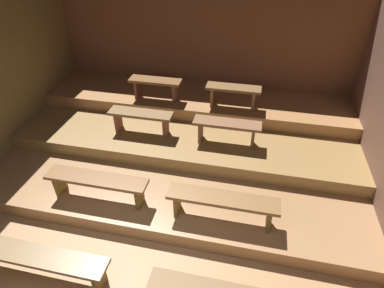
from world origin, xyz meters
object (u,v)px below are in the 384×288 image
at_px(bench_middle_left, 141,117).
at_px(bench_upper_left, 156,84).
at_px(bench_lower_right, 223,202).
at_px(bench_floor_left, 35,258).
at_px(bench_middle_right, 227,127).
at_px(bench_lower_left, 97,182).
at_px(bench_upper_right, 233,92).

bearing_deg(bench_middle_left, bench_upper_left, 89.53).
height_order(bench_lower_right, bench_middle_left, bench_middle_left).
xyz_separation_m(bench_floor_left, bench_middle_right, (1.95, 2.68, 0.46)).
distance_m(bench_floor_left, bench_upper_left, 3.65).
xyz_separation_m(bench_floor_left, bench_middle_left, (0.42, 2.68, 0.46)).
height_order(bench_lower_left, bench_upper_left, bench_upper_left).
xyz_separation_m(bench_upper_left, bench_upper_right, (1.52, 0.00, 0.00)).
xyz_separation_m(bench_floor_left, bench_upper_left, (0.42, 3.56, 0.69)).
bearing_deg(bench_middle_right, bench_middle_left, 180.00).
distance_m(bench_middle_right, bench_upper_right, 0.91).
bearing_deg(bench_lower_left, bench_middle_left, 84.52).
height_order(bench_floor_left, bench_middle_right, bench_middle_right).
distance_m(bench_lower_right, bench_middle_left, 2.27).
xyz_separation_m(bench_lower_left, bench_lower_right, (1.83, 0.00, 0.00)).
bearing_deg(bench_upper_right, bench_upper_left, 180.00).
distance_m(bench_lower_left, bench_middle_right, 2.27).
distance_m(bench_middle_left, bench_middle_right, 1.54).
xyz_separation_m(bench_floor_left, bench_upper_right, (1.95, 3.56, 0.69)).
relative_size(bench_floor_left, bench_upper_right, 1.82).
height_order(bench_lower_right, bench_upper_left, bench_upper_left).
bearing_deg(bench_upper_left, bench_upper_right, 0.00).
relative_size(bench_middle_right, bench_upper_right, 1.12).
bearing_deg(bench_lower_left, bench_upper_right, 54.98).
bearing_deg(bench_floor_left, bench_lower_right, 29.19).
relative_size(bench_floor_left, bench_lower_left, 1.23).
height_order(bench_lower_left, bench_upper_right, bench_upper_right).
xyz_separation_m(bench_middle_right, bench_upper_right, (-0.01, 0.88, 0.23)).
bearing_deg(bench_middle_left, bench_floor_left, -98.84).
relative_size(bench_middle_left, bench_upper_left, 1.12).
relative_size(bench_lower_left, bench_middle_left, 1.32).
xyz_separation_m(bench_lower_left, bench_upper_right, (1.67, 2.39, 0.46)).
height_order(bench_floor_left, bench_lower_left, bench_lower_left).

